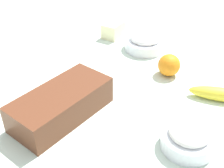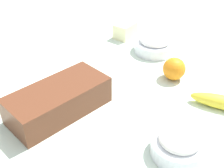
{
  "view_description": "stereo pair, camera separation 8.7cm",
  "coord_description": "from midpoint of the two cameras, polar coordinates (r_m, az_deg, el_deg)",
  "views": [
    {
      "loc": [
        0.52,
        0.5,
        0.53
      ],
      "look_at": [
        0.0,
        0.0,
        0.04
      ],
      "focal_mm": 47.45,
      "sensor_mm": 36.0,
      "label": 1
    },
    {
      "loc": [
        0.45,
        0.56,
        0.53
      ],
      "look_at": [
        0.0,
        0.0,
        0.04
      ],
      "focal_mm": 47.45,
      "sensor_mm": 36.0,
      "label": 2
    }
  ],
  "objects": [
    {
      "name": "ground_plane",
      "position": [
        0.9,
        2.77,
        -2.72
      ],
      "size": [
        2.4,
        2.4,
        0.02
      ],
      "primitive_type": "cube",
      "color": "silver"
    },
    {
      "name": "butter_block",
      "position": [
        1.23,
        4.6,
        10.23
      ],
      "size": [
        0.1,
        0.08,
        0.06
      ],
      "primitive_type": "cube",
      "rotation": [
        0.0,
        0.0,
        0.25
      ],
      "color": "#F4EDB2",
      "rests_on": "ground_plane"
    },
    {
      "name": "loaf_pan",
      "position": [
        0.81,
        -7.27,
        -3.13
      ],
      "size": [
        0.29,
        0.15,
        0.08
      ],
      "rotation": [
        0.0,
        0.0,
        0.09
      ],
      "color": "brown",
      "rests_on": "ground_plane"
    },
    {
      "name": "sugar_bowl",
      "position": [
        1.13,
        10.43,
        7.52
      ],
      "size": [
        0.15,
        0.15,
        0.07
      ],
      "color": "white",
      "rests_on": "ground_plane"
    },
    {
      "name": "banana",
      "position": [
        0.91,
        23.47,
        -3.43
      ],
      "size": [
        0.13,
        0.19,
        0.04
      ],
      "primitive_type": "ellipsoid",
      "rotation": [
        0.0,
        0.0,
        5.21
      ],
      "color": "yellow",
      "rests_on": "ground_plane"
    },
    {
      "name": "orange_fruit",
      "position": [
        0.98,
        14.39,
        2.77
      ],
      "size": [
        0.07,
        0.07,
        0.07
      ],
      "primitive_type": "sphere",
      "color": "orange",
      "rests_on": "ground_plane"
    },
    {
      "name": "flour_bowl",
      "position": [
        0.73,
        16.2,
        -11.23
      ],
      "size": [
        0.13,
        0.13,
        0.06
      ],
      "color": "white",
      "rests_on": "ground_plane"
    }
  ]
}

